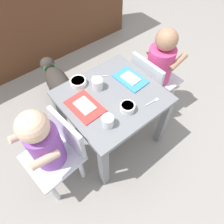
% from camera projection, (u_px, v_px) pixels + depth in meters
% --- Properties ---
extents(ground_plane, '(7.00, 7.00, 0.00)m').
position_uv_depth(ground_plane, '(112.00, 136.00, 1.55)').
color(ground_plane, gray).
extents(kitchen_cabinet_back, '(1.98, 0.34, 0.99)m').
position_uv_depth(kitchen_cabinet_back, '(20.00, 8.00, 1.72)').
color(kitchen_cabinet_back, '#56331E').
rests_on(kitchen_cabinet_back, ground).
extents(dining_table, '(0.56, 0.52, 0.45)m').
position_uv_depth(dining_table, '(112.00, 105.00, 1.25)').
color(dining_table, slate).
rests_on(dining_table, ground).
extents(seated_child_left, '(0.30, 0.30, 0.68)m').
position_uv_depth(seated_child_left, '(47.00, 144.00, 1.03)').
color(seated_child_left, silver).
rests_on(seated_child_left, ground).
extents(seated_child_right, '(0.28, 0.28, 0.68)m').
position_uv_depth(seated_child_right, '(159.00, 65.00, 1.40)').
color(seated_child_right, silver).
rests_on(seated_child_right, ground).
extents(dog, '(0.20, 0.45, 0.32)m').
position_uv_depth(dog, '(57.00, 81.00, 1.59)').
color(dog, '#332D28').
rests_on(dog, ground).
extents(food_tray_left, '(0.15, 0.22, 0.02)m').
position_uv_depth(food_tray_left, '(85.00, 106.00, 1.13)').
color(food_tray_left, red).
rests_on(food_tray_left, dining_table).
extents(food_tray_right, '(0.14, 0.20, 0.02)m').
position_uv_depth(food_tray_right, '(130.00, 79.00, 1.26)').
color(food_tray_right, '#388CD8').
rests_on(food_tray_right, dining_table).
extents(water_cup_left, '(0.06, 0.06, 0.06)m').
position_uv_depth(water_cup_left, '(108.00, 122.00, 1.05)').
color(water_cup_left, white).
rests_on(water_cup_left, dining_table).
extents(water_cup_right, '(0.07, 0.07, 0.06)m').
position_uv_depth(water_cup_right, '(97.00, 84.00, 1.20)').
color(water_cup_right, white).
rests_on(water_cup_right, dining_table).
extents(cereal_bowl_left_side, '(0.10, 0.10, 0.03)m').
position_uv_depth(cereal_bowl_left_side, '(78.00, 82.00, 1.23)').
color(cereal_bowl_left_side, white).
rests_on(cereal_bowl_left_side, dining_table).
extents(veggie_bowl_near, '(0.08, 0.08, 0.04)m').
position_uv_depth(veggie_bowl_near, '(127.00, 107.00, 1.11)').
color(veggie_bowl_near, white).
rests_on(veggie_bowl_near, dining_table).
extents(spoon_by_left_tray, '(0.09, 0.06, 0.01)m').
position_uv_depth(spoon_by_left_tray, '(98.00, 76.00, 1.28)').
color(spoon_by_left_tray, silver).
rests_on(spoon_by_left_tray, dining_table).
extents(spoon_by_right_tray, '(0.10, 0.02, 0.01)m').
position_uv_depth(spoon_by_right_tray, '(153.00, 101.00, 1.16)').
color(spoon_by_right_tray, silver).
rests_on(spoon_by_right_tray, dining_table).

